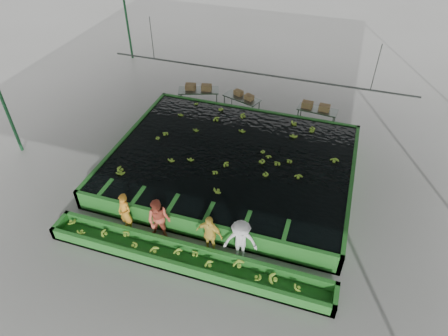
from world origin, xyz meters
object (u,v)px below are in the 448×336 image
(flotation_tank, at_px, (231,164))
(packing_table_right, at_px, (316,117))
(worker_c, at_px, (209,234))
(sorting_trough, at_px, (186,259))
(worker_b, at_px, (159,220))
(box_stack_right, at_px, (315,109))
(worker_d, at_px, (241,241))
(box_stack_mid, at_px, (244,97))
(worker_a, at_px, (125,213))
(packing_table_mid, at_px, (242,105))
(box_stack_left, at_px, (199,90))
(packing_table_left, at_px, (199,98))

(flotation_tank, distance_m, packing_table_right, 5.72)
(worker_c, relative_size, packing_table_right, 0.86)
(sorting_trough, height_order, worker_b, worker_b)
(flotation_tank, xyz_separation_m, box_stack_right, (2.81, 4.92, 0.43))
(box_stack_right, bearing_deg, worker_b, -114.04)
(flotation_tank, bearing_deg, packing_table_right, 59.27)
(worker_c, bearing_deg, packing_table_right, 81.96)
(worker_d, height_order, box_stack_mid, worker_d)
(packing_table_right, distance_m, box_stack_right, 0.45)
(worker_a, distance_m, box_stack_mid, 9.40)
(worker_a, bearing_deg, packing_table_mid, 98.40)
(box_stack_left, height_order, box_stack_mid, box_stack_left)
(worker_d, xyz_separation_m, box_stack_left, (-4.96, 9.11, 0.09))
(box_stack_left, distance_m, box_stack_right, 6.12)
(packing_table_left, xyz_separation_m, packing_table_mid, (2.34, 0.09, -0.04))
(packing_table_right, bearing_deg, worker_d, -97.83)
(worker_d, xyz_separation_m, packing_table_mid, (-2.61, 9.18, -0.44))
(sorting_trough, distance_m, box_stack_mid, 10.09)
(worker_d, bearing_deg, box_stack_right, 70.88)
(sorting_trough, bearing_deg, worker_a, 163.12)
(flotation_tank, distance_m, packing_table_left, 5.82)
(worker_d, relative_size, packing_table_mid, 0.91)
(packing_table_mid, xyz_separation_m, packing_table_right, (3.88, 0.03, -0.00))
(worker_d, height_order, packing_table_mid, worker_d)
(worker_d, bearing_deg, worker_a, 168.02)
(worker_b, height_order, worker_d, worker_b)
(packing_table_left, distance_m, packing_table_right, 6.23)
(worker_d, bearing_deg, box_stack_left, 106.60)
(packing_table_mid, bearing_deg, worker_b, -92.13)
(worker_b, distance_m, worker_c, 1.86)
(flotation_tank, bearing_deg, packing_table_left, 124.59)
(worker_a, relative_size, box_stack_mid, 1.44)
(worker_b, distance_m, packing_table_right, 10.15)
(sorting_trough, bearing_deg, packing_table_mid, 95.50)
(packing_table_mid, relative_size, box_stack_right, 1.41)
(worker_a, distance_m, packing_table_mid, 9.34)
(packing_table_left, bearing_deg, worker_c, -67.01)
(flotation_tank, relative_size, worker_a, 6.02)
(packing_table_mid, bearing_deg, flotation_tank, -78.86)
(sorting_trough, height_order, box_stack_mid, box_stack_mid)
(packing_table_left, height_order, box_stack_right, box_stack_right)
(worker_a, bearing_deg, box_stack_mid, 97.93)
(box_stack_mid, height_order, box_stack_right, box_stack_right)
(worker_a, xyz_separation_m, box_stack_right, (5.45, 9.22, 0.05))
(flotation_tank, bearing_deg, sorting_trough, -90.00)
(flotation_tank, relative_size, worker_b, 5.61)
(flotation_tank, height_order, box_stack_left, box_stack_left)
(worker_b, xyz_separation_m, packing_table_right, (4.22, 9.21, -0.45))
(worker_b, relative_size, box_stack_left, 1.30)
(worker_c, distance_m, packing_table_right, 9.52)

